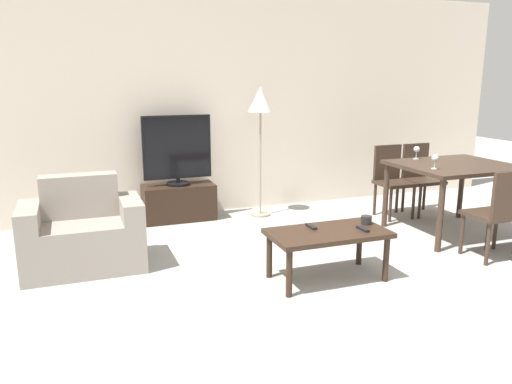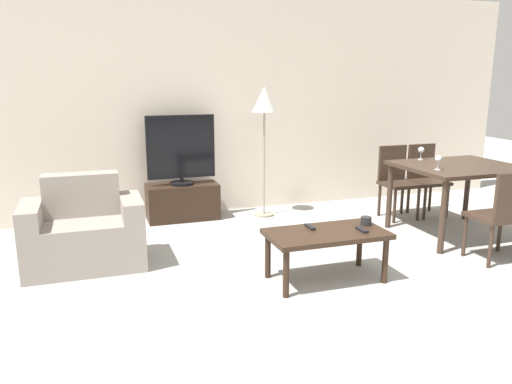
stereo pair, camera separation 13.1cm
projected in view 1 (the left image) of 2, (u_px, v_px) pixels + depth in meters
The scene contains 16 objects.
ground_plane at pixel (405, 349), 3.15m from camera, with size 18.00×18.00×0.00m, color #9E9E99.
wall_back at pixel (231, 103), 6.17m from camera, with size 7.81×0.06×2.70m.
armchair at pixel (83, 235), 4.42m from camera, with size 1.03×0.62×0.82m.
tv_stand at pixel (179, 202), 5.94m from camera, with size 0.84×0.39×0.43m.
tv at pixel (177, 150), 5.79m from camera, with size 0.80×0.28×0.82m.
coffee_table at pixel (328, 237), 4.14m from camera, with size 0.99×0.52×0.43m.
dining_table at pixel (454, 172), 5.33m from camera, with size 1.19×1.02×0.77m.
dining_chair_near at pixel (498, 210), 4.56m from camera, with size 0.40×0.40×0.86m.
dining_chair_far at pixel (420, 175), 6.20m from camera, with size 0.40×0.40×0.86m.
dining_chair_far_left at pixel (392, 177), 6.06m from camera, with size 0.40×0.40×0.86m.
floor_lamp at pixel (260, 107), 5.87m from camera, with size 0.29×0.29×1.56m.
remote_primary at pixel (363, 229), 4.15m from camera, with size 0.04×0.15×0.02m.
remote_secondary at pixel (311, 226), 4.22m from camera, with size 0.04×0.15×0.02m.
cup_white_near at pixel (366, 220), 4.31m from camera, with size 0.09×0.09×0.07m.
wine_glass_left at pixel (435, 159), 5.00m from camera, with size 0.07×0.07×0.15m.
wine_glass_center at pixel (417, 150), 5.60m from camera, with size 0.07×0.07×0.15m.
Camera 1 is at (-1.87, -2.34, 1.68)m, focal length 35.00 mm.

